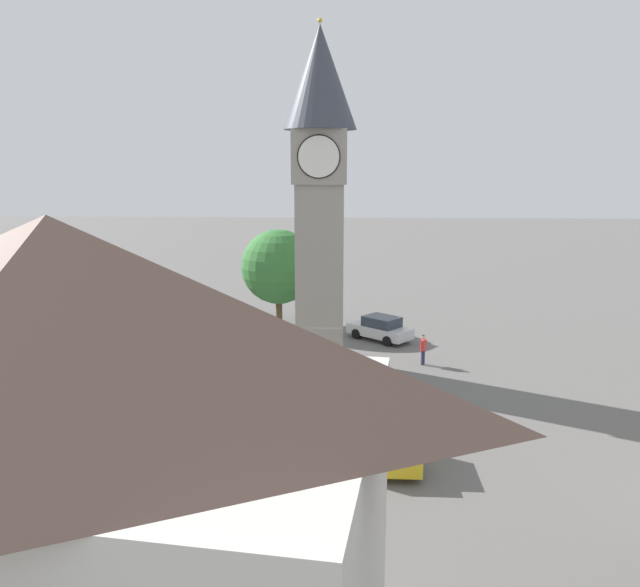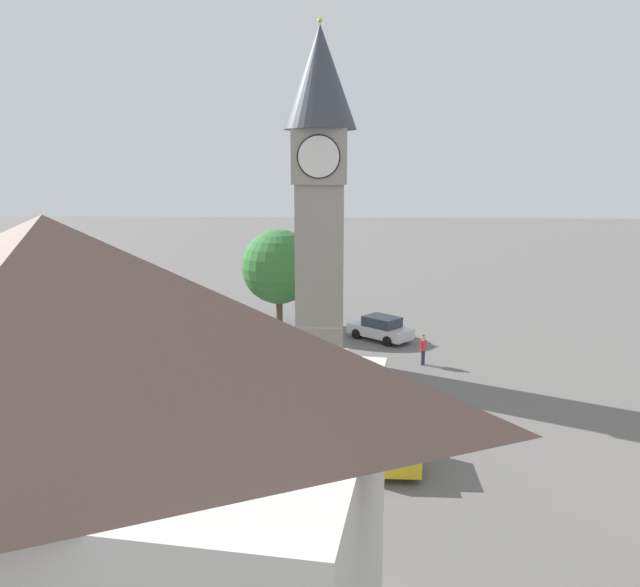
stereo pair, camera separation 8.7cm
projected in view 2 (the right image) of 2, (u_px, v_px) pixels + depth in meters
ground_plane at (320, 366)px, 34.37m from camera, size 200.00×200.00×0.00m
clock_tower at (320, 173)px, 32.29m from camera, size 3.73×3.73×17.87m
car_blue_kerb at (111, 332)px, 38.48m from camera, size 4.18×4.03×1.53m
car_silver_kerb at (168, 363)px, 32.47m from camera, size 4.45×3.30×1.53m
car_red_corner at (222, 410)px, 26.22m from camera, size 4.04×4.18×1.53m
car_white_side at (200, 314)px, 43.14m from camera, size 3.96×4.24×1.53m
car_black_far at (380, 328)px, 39.40m from camera, size 4.23×3.96×1.53m
car_green_alley at (394, 441)px, 23.32m from camera, size 1.85×4.15×1.53m
pedestrian at (423, 347)px, 34.45m from camera, size 0.38×0.48×1.69m
tree at (279, 267)px, 42.30m from camera, size 5.03×5.03×6.61m
building_corner_back at (68, 510)px, 10.52m from camera, size 11.41×8.36×10.04m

